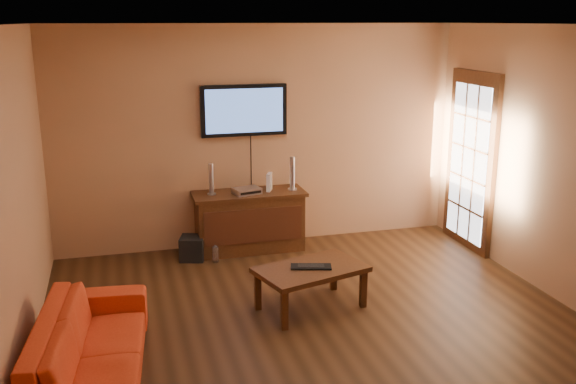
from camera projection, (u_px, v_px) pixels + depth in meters
name	position (u px, v px, depth m)	size (l,w,h in m)	color
ground_plane	(321.00, 329.00, 5.86)	(5.00, 5.00, 0.00)	black
room_walls	(303.00, 136.00, 6.01)	(5.00, 5.00, 5.00)	tan
french_door	(471.00, 163.00, 7.80)	(0.07, 1.02, 2.22)	#3A1D0D
media_console	(249.00, 221.00, 7.80)	(1.35, 0.52, 0.73)	#3A1D0D
television	(244.00, 110.00, 7.66)	(1.04, 0.08, 0.62)	black
coffee_table	(311.00, 273.00, 6.20)	(1.16, 0.88, 0.43)	#3A1D0D
sofa	(89.00, 339.00, 4.89)	(1.96, 0.57, 0.76)	red
speaker_left	(211.00, 180.00, 7.57)	(0.10, 0.10, 0.37)	silver
speaker_right	(292.00, 175.00, 7.78)	(0.11, 0.11, 0.41)	silver
av_receiver	(247.00, 191.00, 7.65)	(0.31, 0.22, 0.07)	silver
game_console	(269.00, 182.00, 7.76)	(0.04, 0.16, 0.22)	white
subwoofer	(193.00, 248.00, 7.55)	(0.28, 0.28, 0.28)	black
bottle	(215.00, 254.00, 7.47)	(0.07, 0.07, 0.21)	white
keyboard	(311.00, 267.00, 6.18)	(0.42, 0.25, 0.02)	black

